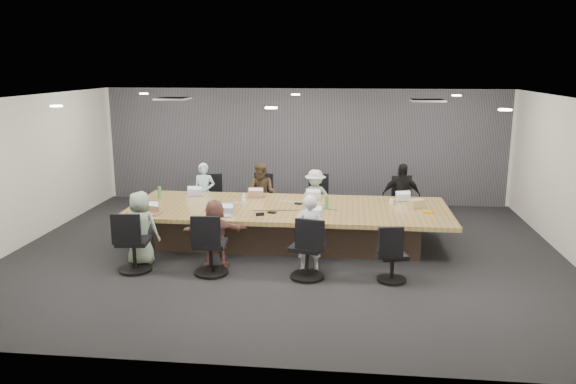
# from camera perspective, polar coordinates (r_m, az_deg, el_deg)

# --- Properties ---
(floor) EXTENTS (10.00, 8.00, 0.00)m
(floor) POSITION_cam_1_polar(r_m,az_deg,el_deg) (10.35, -0.24, -6.17)
(floor) COLOR black
(floor) RESTS_ON ground
(ceiling) EXTENTS (10.00, 8.00, 0.00)m
(ceiling) POSITION_cam_1_polar(r_m,az_deg,el_deg) (9.80, -0.26, 9.51)
(ceiling) COLOR white
(ceiling) RESTS_ON wall_back
(wall_back) EXTENTS (10.00, 0.00, 2.80)m
(wall_back) POSITION_cam_1_polar(r_m,az_deg,el_deg) (13.90, 1.62, 4.69)
(wall_back) COLOR silver
(wall_back) RESTS_ON ground
(wall_front) EXTENTS (10.00, 0.00, 2.80)m
(wall_front) POSITION_cam_1_polar(r_m,az_deg,el_deg) (6.15, -4.49, -5.88)
(wall_front) COLOR silver
(wall_front) RESTS_ON ground
(wall_left) EXTENTS (0.00, 8.00, 2.80)m
(wall_left) POSITION_cam_1_polar(r_m,az_deg,el_deg) (11.65, -25.52, 1.84)
(wall_left) COLOR silver
(wall_left) RESTS_ON ground
(curtain) EXTENTS (9.80, 0.04, 2.80)m
(curtain) POSITION_cam_1_polar(r_m,az_deg,el_deg) (13.82, 1.59, 4.64)
(curtain) COLOR #504F58
(curtain) RESTS_ON ground
(conference_table) EXTENTS (6.00, 2.20, 0.74)m
(conference_table) POSITION_cam_1_polar(r_m,az_deg,el_deg) (10.70, 0.06, -3.27)
(conference_table) COLOR #3E2E23
(conference_table) RESTS_ON ground
(chair_0) EXTENTS (0.63, 0.63, 0.74)m
(chair_0) POSITION_cam_1_polar(r_m,az_deg,el_deg) (12.67, -8.07, -0.99)
(chair_0) COLOR black
(chair_0) RESTS_ON ground
(chair_1) EXTENTS (0.65, 0.65, 0.80)m
(chair_1) POSITION_cam_1_polar(r_m,az_deg,el_deg) (12.42, -2.39, -1.00)
(chair_1) COLOR black
(chair_1) RESTS_ON ground
(chair_2) EXTENTS (0.64, 0.64, 0.82)m
(chair_2) POSITION_cam_1_polar(r_m,az_deg,el_deg) (12.30, 2.87, -1.11)
(chair_2) COLOR black
(chair_2) RESTS_ON ground
(chair_3) EXTENTS (0.67, 0.67, 0.82)m
(chair_3) POSITION_cam_1_polar(r_m,az_deg,el_deg) (12.33, 11.22, -1.31)
(chair_3) COLOR black
(chair_3) RESTS_ON ground
(chair_4) EXTENTS (0.64, 0.64, 0.87)m
(chair_4) POSITION_cam_1_polar(r_m,az_deg,el_deg) (9.67, -15.39, -5.32)
(chair_4) COLOR black
(chair_4) RESTS_ON ground
(chair_5) EXTENTS (0.62, 0.62, 0.87)m
(chair_5) POSITION_cam_1_polar(r_m,az_deg,el_deg) (9.27, -7.87, -5.73)
(chair_5) COLOR black
(chair_5) RESTS_ON ground
(chair_6) EXTENTS (0.71, 0.71, 0.87)m
(chair_6) POSITION_cam_1_polar(r_m,az_deg,el_deg) (9.03, 1.97, -6.13)
(chair_6) COLOR black
(chair_6) RESTS_ON ground
(chair_7) EXTENTS (0.59, 0.59, 0.72)m
(chair_7) POSITION_cam_1_polar(r_m,az_deg,el_deg) (9.06, 10.56, -6.78)
(chair_7) COLOR black
(chair_7) RESTS_ON ground
(person_0) EXTENTS (0.48, 0.31, 1.30)m
(person_0) POSITION_cam_1_polar(r_m,az_deg,el_deg) (12.28, -8.51, -0.10)
(person_0) COLOR silver
(person_0) RESTS_ON ground
(laptop_0) EXTENTS (0.32, 0.23, 0.02)m
(laptop_0) POSITION_cam_1_polar(r_m,az_deg,el_deg) (11.74, -9.20, -0.23)
(laptop_0) COLOR #B2B2B7
(laptop_0) RESTS_ON conference_table
(person_1) EXTENTS (0.74, 0.64, 1.33)m
(person_1) POSITION_cam_1_polar(r_m,az_deg,el_deg) (12.02, -2.65, -0.17)
(person_1) COLOR #433322
(person_1) RESTS_ON ground
(laptop_1) EXTENTS (0.33, 0.25, 0.02)m
(laptop_1) POSITION_cam_1_polar(r_m,az_deg,el_deg) (11.47, -3.08, -0.39)
(laptop_1) COLOR #8C6647
(laptop_1) RESTS_ON conference_table
(person_2) EXTENTS (0.84, 0.55, 1.21)m
(person_2) POSITION_cam_1_polar(r_m,az_deg,el_deg) (11.91, 2.78, -0.60)
(person_2) COLOR #AEC2B1
(person_2) RESTS_ON ground
(laptop_2) EXTENTS (0.31, 0.21, 0.02)m
(laptop_2) POSITION_cam_1_polar(r_m,az_deg,el_deg) (11.35, 2.62, -0.53)
(laptop_2) COLOR #B2B2B7
(laptop_2) RESTS_ON conference_table
(person_3) EXTENTS (0.83, 0.39, 1.38)m
(person_3) POSITION_cam_1_polar(r_m,az_deg,el_deg) (11.93, 11.41, -0.40)
(person_3) COLOR black
(person_3) RESTS_ON ground
(laptop_3) EXTENTS (0.33, 0.25, 0.02)m
(laptop_3) POSITION_cam_1_polar(r_m,az_deg,el_deg) (11.38, 11.66, -0.75)
(laptop_3) COLOR #B2B2B7
(laptop_3) RESTS_ON conference_table
(person_4) EXTENTS (0.66, 0.46, 1.28)m
(person_4) POSITION_cam_1_polar(r_m,az_deg,el_deg) (9.92, -14.73, -3.57)
(person_4) COLOR gray
(person_4) RESTS_ON ground
(laptop_4) EXTENTS (0.36, 0.29, 0.02)m
(laptop_4) POSITION_cam_1_polar(r_m,az_deg,el_deg) (10.38, -13.70, -2.15)
(laptop_4) COLOR #8C6647
(laptop_4) RESTS_ON conference_table
(person_5) EXTENTS (1.15, 0.60, 1.18)m
(person_5) POSITION_cam_1_polar(r_m,az_deg,el_deg) (9.55, -7.39, -4.19)
(person_5) COLOR brown
(person_5) RESTS_ON ground
(laptop_5) EXTENTS (0.33, 0.26, 0.02)m
(laptop_5) POSITION_cam_1_polar(r_m,az_deg,el_deg) (10.02, -6.69, -2.41)
(laptop_5) COLOR #B2B2B7
(laptop_5) RESTS_ON conference_table
(person_6) EXTENTS (0.53, 0.41, 1.30)m
(person_6) POSITION_cam_1_polar(r_m,az_deg,el_deg) (9.30, 2.15, -4.18)
(person_6) COLOR silver
(person_6) RESTS_ON ground
(laptop_6) EXTENTS (0.36, 0.28, 0.02)m
(laptop_6) POSITION_cam_1_polar(r_m,az_deg,el_deg) (9.80, 2.38, -2.69)
(laptop_6) COLOR #B2B2B7
(laptop_6) RESTS_ON conference_table
(bottle_green_left) EXTENTS (0.09, 0.09, 0.24)m
(bottle_green_left) POSITION_cam_1_polar(r_m,az_deg,el_deg) (11.54, -12.92, -0.04)
(bottle_green_left) COLOR #3C843C
(bottle_green_left) RESTS_ON conference_table
(bottle_green_right) EXTENTS (0.08, 0.08, 0.24)m
(bottle_green_right) POSITION_cam_1_polar(r_m,az_deg,el_deg) (10.43, 3.96, -1.10)
(bottle_green_right) COLOR #3C843C
(bottle_green_right) RESTS_ON conference_table
(bottle_clear) EXTENTS (0.07, 0.07, 0.21)m
(bottle_clear) POSITION_cam_1_polar(r_m,az_deg,el_deg) (10.82, -4.49, -0.69)
(bottle_clear) COLOR silver
(bottle_clear) RESTS_ON conference_table
(cup_white_far) EXTENTS (0.08, 0.08, 0.10)m
(cup_white_far) POSITION_cam_1_polar(r_m,az_deg,el_deg) (10.80, -4.53, -1.02)
(cup_white_far) COLOR white
(cup_white_far) RESTS_ON conference_table
(cup_white_near) EXTENTS (0.11, 0.11, 0.11)m
(cup_white_near) POSITION_cam_1_polar(r_m,az_deg,el_deg) (10.96, 10.47, -0.98)
(cup_white_near) COLOR white
(cup_white_near) RESTS_ON conference_table
(mug_brown) EXTENTS (0.10, 0.10, 0.10)m
(mug_brown) POSITION_cam_1_polar(r_m,az_deg,el_deg) (11.08, -13.77, -1.01)
(mug_brown) COLOR brown
(mug_brown) RESTS_ON conference_table
(mic_left) EXTENTS (0.16, 0.13, 0.03)m
(mic_left) POSITION_cam_1_polar(r_m,az_deg,el_deg) (10.16, -1.65, -2.08)
(mic_left) COLOR black
(mic_left) RESTS_ON conference_table
(mic_right) EXTENTS (0.15, 0.12, 0.03)m
(mic_right) POSITION_cam_1_polar(r_m,az_deg,el_deg) (10.81, 1.07, -1.18)
(mic_right) COLOR black
(mic_right) RESTS_ON conference_table
(stapler) EXTENTS (0.15, 0.08, 0.06)m
(stapler) POSITION_cam_1_polar(r_m,az_deg,el_deg) (10.00, -2.87, -2.26)
(stapler) COLOR black
(stapler) RESTS_ON conference_table
(canvas_bag) EXTENTS (0.33, 0.29, 0.15)m
(canvas_bag) POSITION_cam_1_polar(r_m,az_deg,el_deg) (10.81, 12.91, -1.16)
(canvas_bag) COLOR tan
(canvas_bag) RESTS_ON conference_table
(snack_packet) EXTENTS (0.19, 0.15, 0.04)m
(snack_packet) POSITION_cam_1_polar(r_m,az_deg,el_deg) (10.48, 14.07, -1.99)
(snack_packet) COLOR orange
(snack_packet) RESTS_ON conference_table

